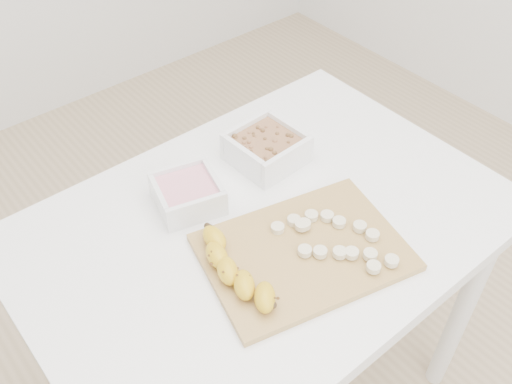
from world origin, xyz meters
TOP-DOWN VIEW (x-y plane):
  - table at (0.00, 0.00)m, footprint 1.00×0.70m
  - bowl_yogurt at (-0.09, 0.14)m, footprint 0.16×0.16m
  - bowl_granola at (0.13, 0.15)m, footprint 0.16×0.16m
  - cutting_board at (-0.00, -0.12)m, footprint 0.44×0.36m
  - banana at (-0.14, -0.09)m, footprint 0.12×0.23m
  - banana_slices at (0.06, -0.14)m, footprint 0.16×0.23m

SIDE VIEW (x-z plane):
  - table at x=0.00m, z-range 0.28..1.03m
  - cutting_board at x=0.00m, z-range 0.75..0.76m
  - banana_slices at x=0.06m, z-range 0.77..0.78m
  - bowl_yogurt at x=-0.09m, z-range 0.75..0.81m
  - banana at x=-0.14m, z-range 0.77..0.80m
  - bowl_granola at x=0.13m, z-range 0.75..0.82m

